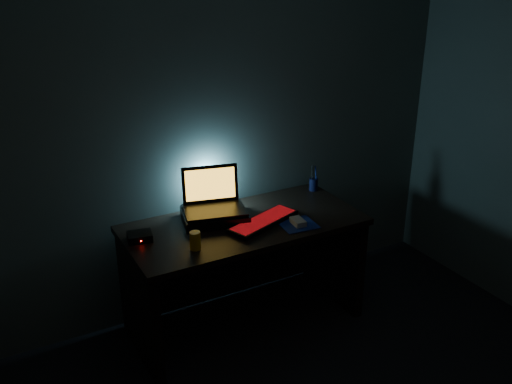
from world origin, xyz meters
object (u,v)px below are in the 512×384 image
keyboard (263,222)px  juice_glass (195,241)px  laptop (213,200)px  router (140,237)px  mouse (298,222)px  pen_cup (314,184)px

keyboard → juice_glass: (-0.50, -0.10, 0.04)m
laptop → keyboard: laptop is taller
keyboard → router: (-0.75, 0.15, 0.01)m
mouse → router: bearing=169.0°
router → mouse: bearing=-5.4°
mouse → juice_glass: (-0.68, 0.01, 0.03)m
keyboard → pen_cup: size_ratio=5.96×
juice_glass → router: 0.36m
mouse → router: size_ratio=0.70×
laptop → router: laptop is taller
laptop → router: 0.53m
mouse → juice_glass: 0.68m
laptop → keyboard: 0.35m
pen_cup → keyboard: bearing=-152.1°
laptop → juice_glass: bearing=-114.1°
router → laptop: bearing=20.6°
juice_glass → keyboard: bearing=11.5°
router → keyboard: bearing=-0.8°
pen_cup → juice_glass: (-1.08, -0.41, 0.01)m
laptop → mouse: bearing=-27.0°
laptop → keyboard: (0.23, -0.24, -0.10)m
laptop → router: bearing=-156.3°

